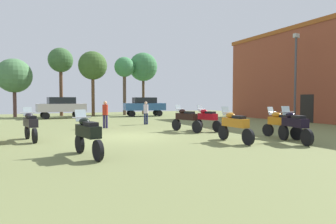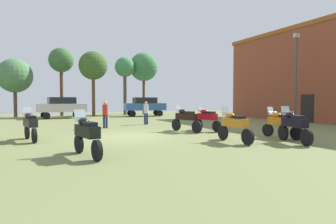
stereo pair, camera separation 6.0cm
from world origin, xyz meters
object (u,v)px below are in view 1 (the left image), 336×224
object	(u,v)px
car_4	(144,105)
person_2	(146,111)
motorcycle_13	(281,123)
tree_2	(124,68)
tree_6	(61,61)
person_1	(105,112)
tree_4	(143,67)
motorcycle_12	(207,118)
motorcycle_9	(186,118)
tree_8	(14,76)
motorcycle_7	(235,125)
lamp_post	(295,74)
motorcycle_2	(88,134)
car_1	(61,106)
motorcycle_6	(294,125)
brick_building	(333,74)
motorcycle_4	(30,124)
tree_5	(93,66)

from	to	relation	value
car_4	person_2	xyz separation A→B (m)	(-3.47, -9.53, -0.21)
motorcycle_13	tree_2	size ratio (longest dim) A/B	0.33
person_2	tree_6	size ratio (longest dim) A/B	0.22
car_4	person_1	xyz separation A→B (m)	(-6.69, -10.86, -0.18)
tree_4	tree_6	xyz separation A→B (m)	(-9.30, 0.46, 0.25)
motorcycle_12	motorcycle_9	bearing A→B (deg)	158.01
tree_2	tree_6	size ratio (longest dim) A/B	0.91
motorcycle_13	tree_8	size ratio (longest dim) A/B	0.37
motorcycle_7	lamp_post	world-z (taller)	lamp_post
motorcycle_2	car_1	bearing A→B (deg)	76.49
motorcycle_7	tree_8	bearing A→B (deg)	112.72
motorcycle_9	motorcycle_13	xyz separation A→B (m)	(2.75, -4.16, -0.03)
motorcycle_13	motorcycle_6	bearing A→B (deg)	-122.75
tree_2	lamp_post	distance (m)	18.58
lamp_post	brick_building	bearing A→B (deg)	3.00
motorcycle_6	tree_4	distance (m)	24.59
motorcycle_2	tree_8	size ratio (longest dim) A/B	0.37
motorcycle_4	tree_6	size ratio (longest dim) A/B	0.30
motorcycle_2	tree_5	world-z (taller)	tree_5
person_1	tree_6	bearing A→B (deg)	126.50
motorcycle_6	motorcycle_7	world-z (taller)	motorcycle_6
motorcycle_6	motorcycle_9	size ratio (longest dim) A/B	0.99
motorcycle_7	person_1	bearing A→B (deg)	114.23
tree_5	brick_building	bearing A→B (deg)	-44.29
motorcycle_6	motorcycle_12	world-z (taller)	motorcycle_6
person_1	motorcycle_7	bearing A→B (deg)	-34.81
motorcycle_9	car_4	world-z (taller)	car_4
person_2	tree_5	xyz separation A→B (m)	(-1.41, 12.35, 4.44)
tree_6	tree_8	distance (m)	4.79
tree_2	motorcycle_6	bearing A→B (deg)	-89.40
motorcycle_7	tree_8	xyz separation A→B (m)	(-9.32, 22.87, 3.42)
motorcycle_9	tree_8	xyz separation A→B (m)	(-9.36, 18.60, 3.41)
tree_6	tree_2	bearing A→B (deg)	-9.04
person_1	tree_2	size ratio (longest dim) A/B	0.25
motorcycle_7	brick_building	bearing A→B (deg)	22.26
person_2	motorcycle_6	bearing A→B (deg)	-78.81
person_1	car_4	bearing A→B (deg)	89.88
motorcycle_6	car_4	bearing A→B (deg)	103.02
tree_4	tree_5	distance (m)	6.25
person_2	person_1	bearing A→B (deg)	-159.34
person_2	tree_6	world-z (taller)	tree_6
brick_building	motorcycle_7	xyz separation A→B (m)	(-14.64, -5.83, -3.18)
tree_8	lamp_post	xyz separation A→B (m)	(19.39, -17.28, -0.43)
motorcycle_9	tree_6	size ratio (longest dim) A/B	0.30
motorcycle_2	lamp_post	size ratio (longest dim) A/B	0.33
motorcycle_4	tree_8	distance (m)	19.15
car_1	tree_2	size ratio (longest dim) A/B	0.67
motorcycle_2	tree_2	distance (m)	24.43
motorcycle_9	car_4	xyz separation A→B (m)	(3.09, 14.73, 0.43)
tree_5	lamp_post	size ratio (longest dim) A/B	1.05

